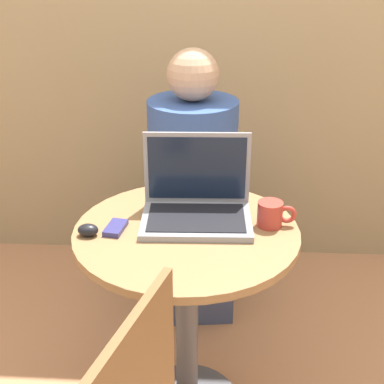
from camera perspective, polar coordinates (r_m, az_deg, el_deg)
The scene contains 6 objects.
round_table at distance 1.71m, azimuth -0.57°, elevation -9.59°, with size 0.68×0.68×0.72m.
laptop at distance 1.64m, azimuth 0.49°, elevation -1.06°, with size 0.34×0.25×0.25m.
cell_phone at distance 1.61m, azimuth -8.15°, elevation -3.81°, with size 0.06×0.10×0.02m.
computer_mouse at distance 1.59m, azimuth -11.03°, elevation -4.00°, with size 0.06×0.05×0.04m.
coffee_cup at distance 1.62m, azimuth 8.47°, elevation -2.34°, with size 0.12×0.08×0.08m.
person_seated at distance 2.27m, azimuth -0.01°, elevation -1.67°, with size 0.39×0.56×1.15m.
Camera 1 is at (0.10, -1.40, 1.50)m, focal length 50.00 mm.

